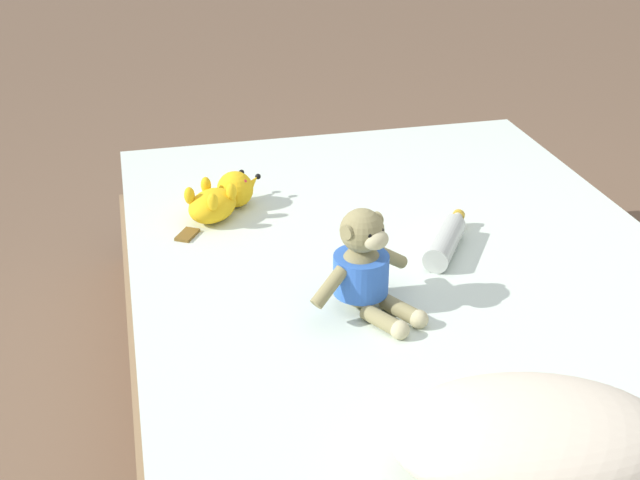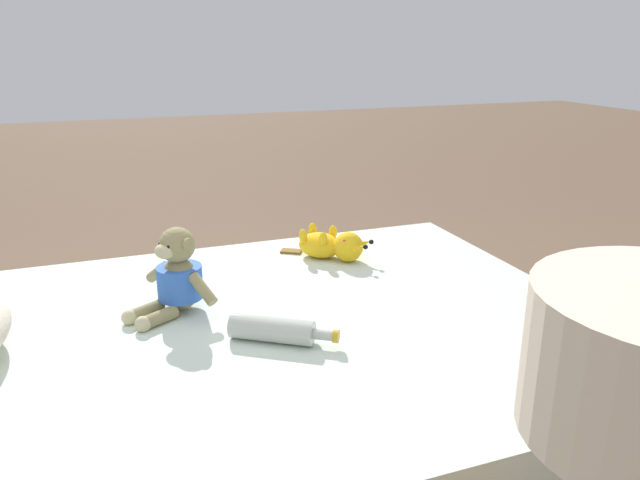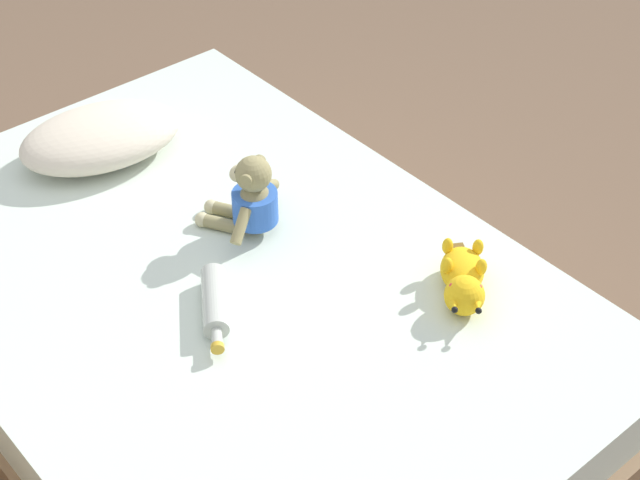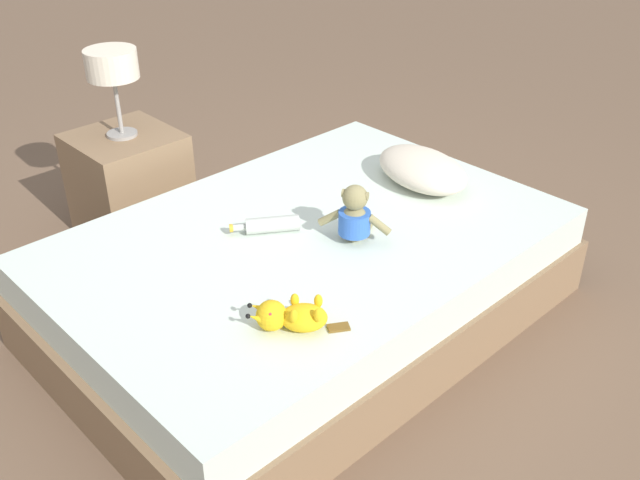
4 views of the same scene
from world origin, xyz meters
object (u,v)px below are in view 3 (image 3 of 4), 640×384
(plush_monkey, at_px, (300,282))
(bedside_lamp, at_px, (485,88))
(pillow, at_px, (166,189))
(plush_yellow_creature, at_px, (327,191))
(glass_bottle, at_px, (169,321))
(nightstand, at_px, (474,201))
(bed, at_px, (263,327))

(plush_monkey, bearing_deg, bedside_lamp, 34.72)
(pillow, bearing_deg, plush_yellow_creature, -20.07)
(glass_bottle, distance_m, nightstand, 1.81)
(glass_bottle, bearing_deg, bedside_lamp, 29.28)
(bed, relative_size, nightstand, 3.70)
(nightstand, bearing_deg, pillow, 176.19)
(pillow, height_order, nightstand, pillow)
(nightstand, distance_m, bedside_lamp, 0.54)
(pillow, height_order, plush_yellow_creature, pillow)
(plush_yellow_creature, distance_m, nightstand, 0.83)
(bed, xyz_separation_m, plush_monkey, (0.05, -0.26, 0.33))
(bed, xyz_separation_m, pillow, (-0.19, 0.62, 0.30))
(plush_monkey, distance_m, nightstand, 1.41)
(pillow, bearing_deg, nightstand, -3.81)
(bed, distance_m, bedside_lamp, 1.42)
(plush_monkey, xyz_separation_m, bedside_lamp, (1.14, 0.79, 0.25))
(bed, height_order, plush_monkey, plush_monkey)
(plush_monkey, xyz_separation_m, nightstand, (1.14, 0.79, -0.29))
(pillow, xyz_separation_m, nightstand, (1.38, -0.09, -0.26))
(pillow, height_order, glass_bottle, glass_bottle)
(plush_monkey, bearing_deg, glass_bottle, -168.85)
(glass_bottle, xyz_separation_m, nightstand, (1.55, 0.87, -0.31))
(bed, bearing_deg, bedside_lamp, 23.96)
(plush_monkey, distance_m, bedside_lamp, 1.41)
(nightstand, bearing_deg, bedside_lamp, 0.00)
(nightstand, xyz_separation_m, bedside_lamp, (0.00, 0.00, 0.54))
(plush_yellow_creature, distance_m, glass_bottle, 1.07)
(bed, distance_m, pillow, 0.71)
(nightstand, bearing_deg, bed, -156.04)
(pillow, distance_m, plush_monkey, 0.91)
(glass_bottle, relative_size, bedside_lamp, 0.79)
(bed, relative_size, plush_yellow_creature, 6.11)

